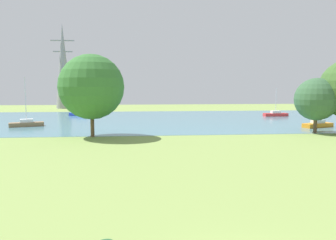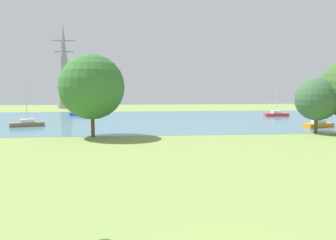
# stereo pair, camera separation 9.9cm
# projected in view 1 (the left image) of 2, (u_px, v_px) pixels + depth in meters

# --- Properties ---
(ground_plane) EXTENTS (160.00, 160.00, 0.00)m
(ground_plane) POSITION_uv_depth(u_px,v_px,m) (174.00, 148.00, 31.03)
(ground_plane) COLOR #7F994C
(water_surface) EXTENTS (140.00, 40.00, 0.02)m
(water_surface) POSITION_uv_depth(u_px,v_px,m) (157.00, 119.00, 58.77)
(water_surface) COLOR teal
(water_surface) RESTS_ON ground
(sailboat_blue) EXTENTS (4.95, 2.07, 5.30)m
(sailboat_blue) POSITION_uv_depth(u_px,v_px,m) (81.00, 114.00, 66.61)
(sailboat_blue) COLOR blue
(sailboat_blue) RESTS_ON water_surface
(sailboat_gray) EXTENTS (5.03, 2.76, 6.81)m
(sailboat_gray) POSITION_uv_depth(u_px,v_px,m) (320.00, 113.00, 68.91)
(sailboat_gray) COLOR gray
(sailboat_gray) RESTS_ON water_surface
(sailboat_orange) EXTENTS (5.03, 3.02, 5.39)m
(sailboat_orange) POSITION_uv_depth(u_px,v_px,m) (318.00, 124.00, 47.01)
(sailboat_orange) COLOR orange
(sailboat_orange) RESTS_ON water_surface
(sailboat_red) EXTENTS (4.84, 1.63, 5.62)m
(sailboat_red) POSITION_uv_depth(u_px,v_px,m) (276.00, 114.00, 65.27)
(sailboat_red) COLOR red
(sailboat_red) RESTS_ON water_surface
(sailboat_brown) EXTENTS (5.03, 3.01, 7.30)m
(sailboat_brown) POSITION_uv_depth(u_px,v_px,m) (27.00, 123.00, 48.05)
(sailboat_brown) COLOR brown
(sailboat_brown) RESTS_ON water_surface
(tree_east_near) EXTENTS (7.59, 7.59, 9.67)m
(tree_east_near) POSITION_uv_depth(u_px,v_px,m) (91.00, 87.00, 37.47)
(tree_east_near) COLOR brown
(tree_east_near) RESTS_ON ground
(tree_west_far) EXTENTS (5.40, 5.40, 7.02)m
(tree_west_far) POSITION_uv_depth(u_px,v_px,m) (316.00, 99.00, 40.84)
(tree_west_far) COLOR brown
(tree_west_far) RESTS_ON ground
(electricity_pylon) EXTENTS (6.40, 4.40, 23.39)m
(electricity_pylon) POSITION_uv_depth(u_px,v_px,m) (63.00, 66.00, 89.41)
(electricity_pylon) COLOR gray
(electricity_pylon) RESTS_ON ground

